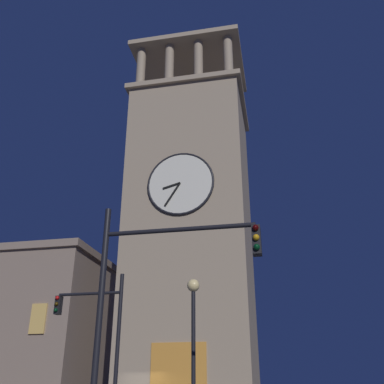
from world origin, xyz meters
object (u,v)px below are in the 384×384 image
traffic_signal_near (152,283)px  traffic_signal_mid (98,329)px  street_lamp (193,324)px  clocktower (191,233)px

traffic_signal_near → traffic_signal_mid: size_ratio=1.02×
traffic_signal_mid → street_lamp: size_ratio=1.17×
traffic_signal_near → traffic_signal_mid: bearing=-57.9°
traffic_signal_mid → street_lamp: traffic_signal_mid is taller
traffic_signal_near → clocktower: bearing=-81.6°
clocktower → street_lamp: 16.83m
clocktower → traffic_signal_near: bearing=98.4°
traffic_signal_mid → clocktower: bearing=-96.1°
traffic_signal_near → street_lamp: size_ratio=1.19×
clocktower → traffic_signal_near: 20.63m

